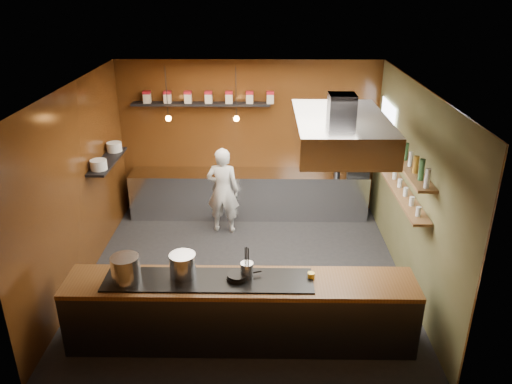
{
  "coord_description": "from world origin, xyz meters",
  "views": [
    {
      "loc": [
        0.27,
        -6.84,
        4.4
      ],
      "look_at": [
        0.16,
        0.4,
        1.26
      ],
      "focal_mm": 35.0,
      "sensor_mm": 36.0,
      "label": 1
    }
  ],
  "objects_px": {
    "espresso_machine": "(359,164)",
    "chef": "(223,191)",
    "stockpot_large": "(126,269)",
    "extractor_hood": "(340,131)",
    "stockpot_small": "(183,265)"
  },
  "relations": [
    {
      "from": "stockpot_large",
      "to": "espresso_machine",
      "type": "relative_size",
      "value": 0.84
    },
    {
      "from": "espresso_machine",
      "to": "chef",
      "type": "height_order",
      "value": "chef"
    },
    {
      "from": "stockpot_large",
      "to": "stockpot_small",
      "type": "relative_size",
      "value": 1.07
    },
    {
      "from": "stockpot_small",
      "to": "espresso_machine",
      "type": "relative_size",
      "value": 0.79
    },
    {
      "from": "extractor_hood",
      "to": "stockpot_small",
      "type": "bearing_deg",
      "value": -150.74
    },
    {
      "from": "extractor_hood",
      "to": "chef",
      "type": "distance_m",
      "value": 3.08
    },
    {
      "from": "espresso_machine",
      "to": "stockpot_small",
      "type": "bearing_deg",
      "value": -119.45
    },
    {
      "from": "espresso_machine",
      "to": "chef",
      "type": "bearing_deg",
      "value": -157.89
    },
    {
      "from": "chef",
      "to": "stockpot_large",
      "type": "bearing_deg",
      "value": 79.4
    },
    {
      "from": "stockpot_large",
      "to": "chef",
      "type": "xyz_separation_m",
      "value": [
        0.94,
        3.14,
        -0.3
      ]
    },
    {
      "from": "stockpot_large",
      "to": "chef",
      "type": "distance_m",
      "value": 3.29
    },
    {
      "from": "stockpot_large",
      "to": "chef",
      "type": "bearing_deg",
      "value": 73.28
    },
    {
      "from": "extractor_hood",
      "to": "espresso_machine",
      "type": "height_order",
      "value": "extractor_hood"
    },
    {
      "from": "stockpot_small",
      "to": "extractor_hood",
      "type": "bearing_deg",
      "value": 29.26
    },
    {
      "from": "extractor_hood",
      "to": "stockpot_small",
      "type": "distance_m",
      "value": 2.71
    }
  ]
}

